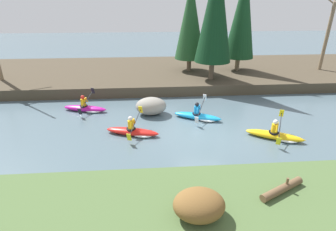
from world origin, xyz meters
TOP-DOWN VIEW (x-y plane):
  - ground_plane at (0.00, 0.00)m, footprint 90.00×90.00m
  - riverbank_far at (0.00, 10.65)m, footprint 44.00×10.35m
  - conifer_tree_far_left at (0.76, 9.97)m, footprint 2.41×2.41m
  - conifer_tree_left at (2.04, 7.23)m, footprint 2.63×2.63m
  - conifer_tree_mid_left at (4.83, 9.73)m, footprint 2.41×2.41m
  - bare_tree_mid_upstream at (11.99, 9.46)m, footprint 3.88×3.84m
  - shrub_clump_nearest at (-1.40, -6.33)m, footprint 1.41×1.18m
  - kayaker_lead at (3.51, -0.86)m, footprint 2.68×1.93m
  - kayaker_middle at (0.16, 1.69)m, footprint 2.71×1.97m
  - kayaker_trailing at (-3.44, 0.09)m, footprint 2.77×2.04m
  - kayaker_far_back at (-6.47, 3.38)m, footprint 2.78×2.05m
  - boulder_midstream at (-2.55, 2.65)m, footprint 1.80×1.41m
  - driftwood_log at (1.31, -5.58)m, footprint 1.63×0.97m

SIDE VIEW (x-z plane):
  - ground_plane at x=0.00m, z-range 0.00..0.00m
  - kayaker_lead at x=3.51m, z-range -0.40..0.80m
  - kayaker_middle at x=0.16m, z-range -0.40..0.80m
  - kayaker_trailing at x=-3.44m, z-range -0.40..0.80m
  - kayaker_far_back at x=-6.47m, z-range -0.40..0.80m
  - riverbank_far at x=0.00m, z-range 0.00..0.74m
  - boulder_midstream at x=-2.55m, z-range 0.00..1.02m
  - driftwood_log at x=1.31m, z-range 0.76..1.20m
  - shrub_clump_nearest at x=-1.40m, z-range 0.86..1.62m
  - bare_tree_mid_upstream at x=11.99m, z-range 0.54..7.61m
  - conifer_tree_far_left at x=0.76m, z-range 1.24..8.36m
  - conifer_tree_mid_left at x=4.83m, z-range 1.27..9.08m
  - conifer_tree_left at x=2.04m, z-range 1.40..9.80m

